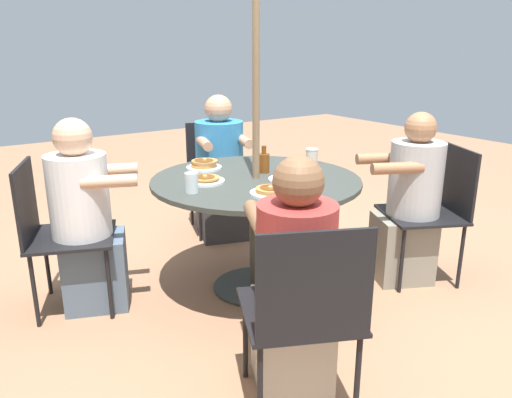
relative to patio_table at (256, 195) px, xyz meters
The scene contains 18 objects.
ground_plane 0.62m from the patio_table, ahead, with size 12.00×12.00×0.00m, color #9E7051.
patio_table is the anchor object (origin of this frame).
umbrella_pole 0.61m from the patio_table, ahead, with size 0.04×0.04×2.45m, color #846B4C.
patio_chair_north 1.18m from the patio_table, 155.18° to the left, with size 0.61×0.61×0.88m.
diner_north 1.00m from the patio_table, 155.18° to the left, with size 0.58×0.50×1.08m.
patio_chair_east 1.18m from the patio_table, 116.07° to the right, with size 0.62×0.62×0.88m.
diner_east 1.00m from the patio_table, 116.07° to the right, with size 0.50×0.57×1.10m.
patio_chair_south 1.18m from the patio_table, 17.70° to the right, with size 0.58×0.58×0.88m.
diner_south 1.00m from the patio_table, 17.70° to the right, with size 0.56×0.49×1.13m.
patio_chair_west 1.18m from the patio_table, 68.25° to the left, with size 0.60×0.60×0.88m.
diner_west 1.00m from the patio_table, 68.25° to the left, with size 0.47×0.54×1.12m.
pancake_plate_a 0.23m from the patio_table, 142.75° to the right, with size 0.23×0.23×0.05m.
pancake_plate_b 0.33m from the patio_table, 74.39° to the left, with size 0.23×0.23×0.05m.
pancake_plate_c 0.37m from the patio_table, 158.75° to the left, with size 0.23×0.23×0.05m.
pancake_plate_d 0.43m from the patio_table, 20.87° to the left, with size 0.23×0.23×0.07m.
syrup_bottle 0.23m from the patio_table, 53.25° to the right, with size 0.10×0.07×0.17m.
coffee_cup 0.58m from the patio_table, 76.69° to the right, with size 0.08×0.08×0.10m.
drinking_glass_a 0.49m from the patio_table, 96.94° to the left, with size 0.07×0.07×0.11m, color silver.
Camera 1 is at (-2.39, 1.63, 1.49)m, focal length 35.00 mm.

